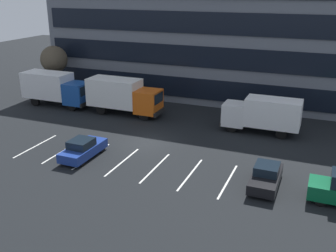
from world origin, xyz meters
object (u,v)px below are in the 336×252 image
(sedan_navy, at_px, (83,149))
(sedan_black, at_px, (266,176))
(bare_tree, at_px, (54,60))
(box_truck_orange, at_px, (123,95))
(box_truck_white, at_px, (263,113))
(box_truck_blue, at_px, (55,87))

(sedan_navy, height_order, sedan_black, sedan_navy)
(sedan_navy, height_order, bare_tree, bare_tree)
(box_truck_orange, bearing_deg, sedan_navy, -77.82)
(box_truck_orange, bearing_deg, sedan_black, -32.15)
(box_truck_white, relative_size, box_truck_blue, 0.89)
(box_truck_blue, bearing_deg, sedan_navy, -45.13)
(box_truck_blue, distance_m, bare_tree, 5.06)
(box_truck_orange, xyz_separation_m, bare_tree, (-11.31, 3.53, 2.36))
(bare_tree, bearing_deg, box_truck_blue, -53.56)
(sedan_navy, distance_m, sedan_black, 14.22)
(box_truck_white, relative_size, sedan_black, 1.66)
(box_truck_orange, relative_size, sedan_black, 1.87)
(bare_tree, bearing_deg, box_truck_orange, -17.34)
(box_truck_white, bearing_deg, sedan_black, -78.79)
(box_truck_orange, bearing_deg, box_truck_blue, -179.59)
(box_truck_white, height_order, sedan_black, box_truck_white)
(box_truck_white, xyz_separation_m, bare_tree, (-25.88, 3.61, 2.60))
(sedan_black, bearing_deg, bare_tree, 153.42)
(sedan_black, bearing_deg, sedan_navy, -177.02)
(box_truck_blue, bearing_deg, box_truck_orange, 0.41)
(box_truck_blue, xyz_separation_m, box_truck_orange, (8.66, 0.06, 0.01))
(box_truck_blue, height_order, bare_tree, bare_tree)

